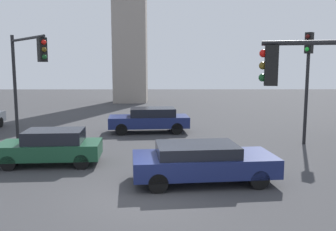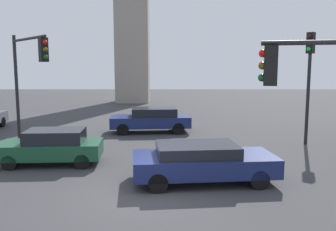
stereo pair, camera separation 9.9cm
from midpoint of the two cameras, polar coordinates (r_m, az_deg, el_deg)
name	(u,v)px [view 2 (the right image)]	position (r m, az deg, el deg)	size (l,w,h in m)	color
ground_plane	(148,197)	(10.98, -2.96, -12.75)	(99.92, 99.92, 0.00)	#38383A
traffic_light_2	(28,67)	(17.74, -21.23, 7.25)	(2.70, 3.15, 5.37)	black
traffic_light_3	(309,68)	(18.81, 21.56, 7.10)	(0.47, 0.47, 5.46)	black
car_0	(202,161)	(12.14, 5.59, -7.24)	(4.89, 2.50, 1.30)	navy
car_1	(151,119)	(21.04, -2.63, -0.61)	(4.75, 2.25, 1.44)	navy
car_5	(51,146)	(14.93, -17.84, -4.69)	(4.04, 1.99, 1.38)	#19472D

